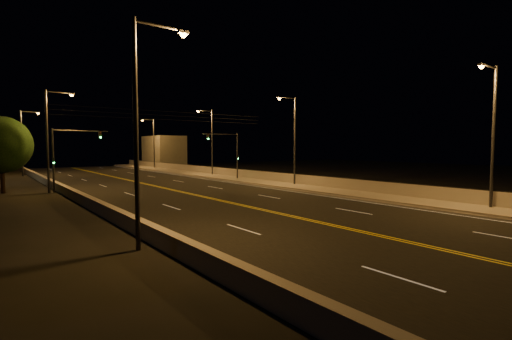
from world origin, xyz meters
TOP-DOWN VIEW (x-y plane):
  - ground at (0.00, 0.00)m, footprint 160.00×160.00m
  - road at (0.00, 20.00)m, footprint 18.00×120.00m
  - sidewalk at (10.80, 20.00)m, footprint 3.60×120.00m
  - curb at (8.93, 20.00)m, footprint 0.14×120.00m
  - parapet_wall at (12.45, 20.00)m, footprint 0.30×120.00m
  - jersey_barrier at (-9.26, 20.00)m, footprint 0.45×120.00m
  - distant_building_right at (16.50, 70.02)m, footprint 6.00×10.00m
  - parapet_rail at (12.45, 20.00)m, footprint 0.06×120.00m
  - lane_markings at (0.00, 19.93)m, footprint 17.32×116.00m
  - streetlight_0 at (11.53, 4.96)m, footprint 2.55×0.28m
  - streetlight_1 at (11.53, 24.09)m, footprint 2.55×0.28m
  - streetlight_2 at (11.53, 41.58)m, footprint 2.55×0.28m
  - streetlight_3 at (11.53, 63.62)m, footprint 2.55×0.28m
  - streetlight_4 at (-9.93, 10.06)m, footprint 2.55×0.28m
  - streetlight_5 at (-9.93, 34.13)m, footprint 2.55×0.28m
  - streetlight_6 at (-9.93, 58.54)m, footprint 2.55×0.28m
  - traffic_signal_right at (9.99, 33.90)m, footprint 5.11×0.31m
  - traffic_signal_left at (-8.79, 33.90)m, footprint 5.11×0.31m
  - overhead_wires at (0.00, 29.50)m, footprint 22.00×0.03m
  - tree_0 at (-13.66, 36.40)m, footprint 5.28×5.28m

SIDE VIEW (x-z plane):
  - ground at x=0.00m, z-range 0.00..0.00m
  - road at x=0.00m, z-range 0.00..0.02m
  - lane_markings at x=0.00m, z-range 0.02..0.02m
  - curb at x=8.93m, z-range 0.00..0.15m
  - sidewalk at x=10.80m, z-range 0.00..0.30m
  - jersey_barrier at x=-9.26m, z-range 0.00..0.81m
  - parapet_wall at x=12.45m, z-range 0.30..1.30m
  - parapet_rail at x=12.45m, z-range 1.30..1.36m
  - distant_building_right at x=16.50m, z-range 0.00..6.56m
  - traffic_signal_right at x=9.99m, z-range 0.81..6.87m
  - traffic_signal_left at x=-8.79m, z-range 0.81..6.87m
  - tree_0 at x=-13.66m, z-range 0.93..8.08m
  - streetlight_0 at x=11.53m, z-range 0.72..10.31m
  - streetlight_1 at x=11.53m, z-range 0.72..10.31m
  - streetlight_2 at x=11.53m, z-range 0.72..10.31m
  - streetlight_3 at x=11.53m, z-range 0.72..10.31m
  - streetlight_4 at x=-9.93m, z-range 0.72..10.31m
  - streetlight_5 at x=-9.93m, z-range 0.72..10.31m
  - streetlight_6 at x=-9.93m, z-range 0.72..10.31m
  - overhead_wires at x=0.00m, z-range 6.98..7.81m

